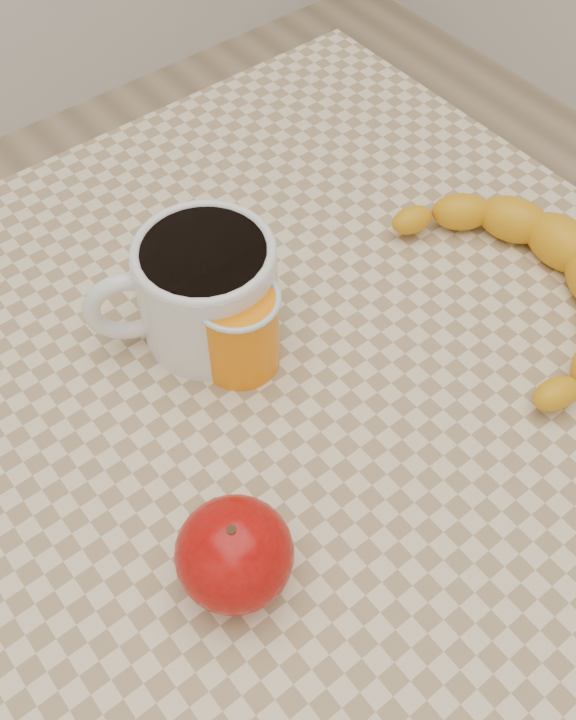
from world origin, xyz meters
TOP-DOWN VIEW (x-y plane):
  - ground at (0.00, 0.00)m, footprint 3.00×3.00m
  - table at (0.00, 0.00)m, footprint 0.80×0.80m
  - coffee_mug at (-0.03, 0.09)m, footprint 0.19×0.16m
  - orange_juice_glass at (-0.02, 0.04)m, footprint 0.07×0.07m
  - apple at (-0.15, -0.12)m, footprint 0.09×0.09m
  - banana at (0.23, -0.07)m, footprint 0.44×0.47m

SIDE VIEW (x-z plane):
  - ground at x=0.00m, z-range 0.00..0.00m
  - table at x=0.00m, z-range 0.29..1.04m
  - banana at x=0.23m, z-range 0.75..0.80m
  - apple at x=-0.15m, z-range 0.75..0.83m
  - orange_juice_glass at x=-0.02m, z-range 0.75..0.84m
  - coffee_mug at x=-0.03m, z-range 0.75..0.86m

